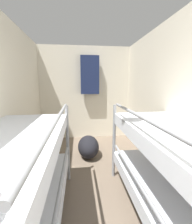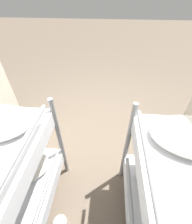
% 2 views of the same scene
% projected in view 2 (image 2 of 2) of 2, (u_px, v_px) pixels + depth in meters
% --- Properties ---
extents(ground_plane, '(20.00, 20.00, 0.00)m').
position_uv_depth(ground_plane, '(97.00, 136.00, 2.30)').
color(ground_plane, '#6B5B4C').
extents(tin_can, '(0.13, 0.13, 0.11)m').
position_uv_depth(tin_can, '(61.00, 224.00, 1.42)').
color(tin_can, '#B7B2A8').
rests_on(tin_can, ground_plane).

